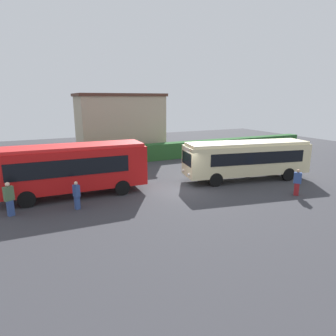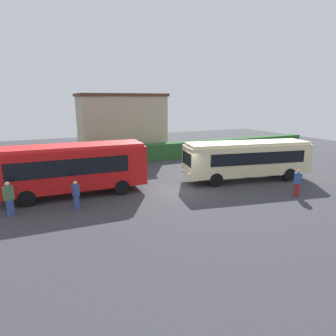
% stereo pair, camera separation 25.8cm
% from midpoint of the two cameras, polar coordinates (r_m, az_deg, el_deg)
% --- Properties ---
extents(ground_plane, '(64.00, 64.00, 0.00)m').
position_cam_midpoint_polar(ground_plane, '(20.16, 1.84, -4.28)').
color(ground_plane, '#38383D').
extents(bus_red, '(9.28, 2.84, 3.30)m').
position_cam_midpoint_polar(bus_red, '(19.51, -18.37, 0.19)').
color(bus_red, red).
rests_on(bus_red, ground_plane).
extents(bus_cream, '(9.96, 4.17, 2.96)m').
position_cam_midpoint_polar(bus_cream, '(23.02, 14.83, 1.94)').
color(bus_cream, beige).
rests_on(bus_cream, ground_plane).
extents(person_left, '(0.54, 0.44, 1.87)m').
position_cam_midpoint_polar(person_left, '(17.70, -29.09, -5.21)').
color(person_left, '#334C8C').
rests_on(person_left, ground_plane).
extents(person_center, '(0.39, 0.47, 1.64)m').
position_cam_midpoint_polar(person_center, '(17.28, -17.91, -5.00)').
color(person_center, '#334C8C').
rests_on(person_center, ground_plane).
extents(person_right, '(0.51, 0.52, 1.75)m').
position_cam_midpoint_polar(person_right, '(20.49, 23.71, -2.47)').
color(person_right, maroon).
rests_on(person_right, ground_plane).
extents(person_far, '(0.53, 0.48, 1.92)m').
position_cam_midpoint_polar(person_far, '(25.48, 14.59, 1.42)').
color(person_far, '#334C8C').
rests_on(person_far, ground_plane).
extents(hedge_row, '(44.00, 1.22, 1.65)m').
position_cam_midpoint_polar(hedge_row, '(28.97, -7.28, 2.77)').
color(hedge_row, '#275A29').
rests_on(hedge_row, ground_plane).
extents(depot_building, '(9.12, 5.52, 6.67)m').
position_cam_midpoint_polar(depot_building, '(32.57, -9.68, 8.35)').
color(depot_building, tan).
rests_on(depot_building, ground_plane).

